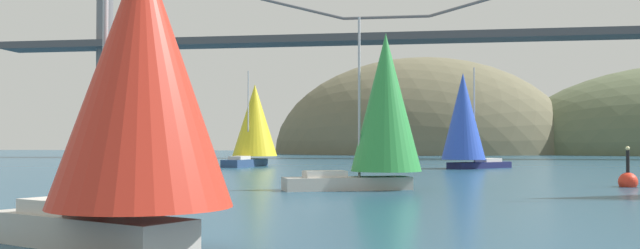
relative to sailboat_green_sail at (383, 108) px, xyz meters
The scene contains 8 objects.
ground_plane 22.83m from the sailboat_green_sail, 101.55° to the right, with size 360.00×360.00×0.00m, color navy.
headland_center 113.17m from the sailboat_green_sail, 89.74° to the left, with size 64.15×44.00×41.59m, color #6B664C.
suspension_bridge 74.98m from the sailboat_green_sail, 93.51° to the left, with size 132.85×6.00×44.85m.
sailboat_green_sail is the anchor object (origin of this frame).
sailboat_yellow_sail 38.34m from the sailboat_green_sail, 115.31° to the left, with size 5.80×8.83×10.20m.
sailboat_blue_spinnaker 31.15m from the sailboat_green_sail, 79.16° to the left, with size 8.00×8.07×10.01m.
sailboat_scarlet_sail 23.56m from the sailboat_green_sail, 100.46° to the right, with size 7.82×5.85×7.92m.
channel_buoy 15.31m from the sailboat_green_sail, 17.15° to the left, with size 1.10×1.10×2.64m.
Camera 1 is at (7.19, -17.01, 2.68)m, focal length 39.10 mm.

